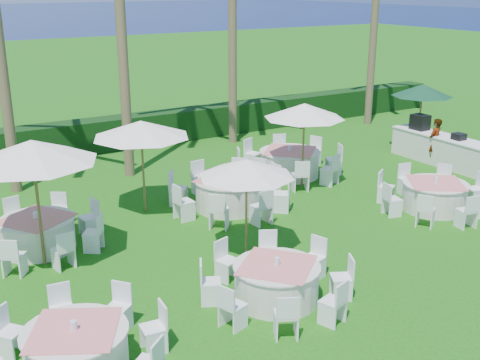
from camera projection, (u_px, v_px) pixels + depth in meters
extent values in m
plane|color=#165C0F|center=(272.00, 281.00, 12.87)|extent=(120.00, 120.00, 0.00)
cube|color=black|center=(92.00, 136.00, 22.42)|extent=(34.00, 1.00, 1.20)
cylinder|color=silver|center=(76.00, 351.00, 9.80)|extent=(1.67, 1.67, 0.73)
cylinder|color=silver|center=(74.00, 331.00, 9.68)|extent=(1.74, 1.74, 0.03)
cube|color=#E17673|center=(74.00, 330.00, 9.67)|extent=(1.83, 1.83, 0.01)
cylinder|color=silver|center=(74.00, 325.00, 9.64)|extent=(0.12, 0.12, 0.15)
cube|color=white|center=(118.00, 308.00, 10.94)|extent=(0.57, 0.57, 0.87)
cube|color=white|center=(62.00, 310.00, 10.89)|extent=(0.45, 0.45, 0.87)
cube|color=white|center=(10.00, 332.00, 10.19)|extent=(0.57, 0.57, 0.87)
cube|color=white|center=(153.00, 328.00, 10.30)|extent=(0.45, 0.45, 0.87)
cylinder|color=silver|center=(276.00, 283.00, 11.99)|extent=(1.68, 1.68, 0.73)
cylinder|color=silver|center=(277.00, 266.00, 11.87)|extent=(1.75, 1.75, 0.03)
cube|color=#E17673|center=(277.00, 265.00, 11.86)|extent=(1.91, 1.91, 0.01)
cylinder|color=silver|center=(277.00, 261.00, 11.84)|extent=(0.12, 0.12, 0.16)
cube|color=white|center=(314.00, 258.00, 12.91)|extent=(0.52, 0.52, 0.88)
cube|color=white|center=(269.00, 252.00, 13.21)|extent=(0.55, 0.55, 0.88)
cube|color=white|center=(227.00, 261.00, 12.78)|extent=(0.52, 0.52, 0.88)
cube|color=white|center=(211.00, 282.00, 11.87)|extent=(0.55, 0.55, 0.88)
cube|color=white|center=(233.00, 306.00, 11.02)|extent=(0.52, 0.52, 0.88)
cube|color=white|center=(286.00, 315.00, 10.72)|extent=(0.55, 0.55, 0.88)
cube|color=white|center=(333.00, 302.00, 11.15)|extent=(0.52, 0.52, 0.88)
cube|color=white|center=(341.00, 278.00, 12.06)|extent=(0.55, 0.55, 0.88)
cylinder|color=silver|center=(434.00, 197.00, 16.77)|extent=(1.74, 1.74, 0.75)
cylinder|color=silver|center=(436.00, 184.00, 16.65)|extent=(1.81, 1.81, 0.03)
cube|color=#E17673|center=(436.00, 183.00, 16.64)|extent=(1.95, 1.95, 0.01)
cylinder|color=silver|center=(436.00, 180.00, 16.61)|extent=(0.12, 0.12, 0.16)
cube|color=white|center=(443.00, 180.00, 17.90)|extent=(0.58, 0.58, 0.90)
cube|color=white|center=(407.00, 180.00, 17.97)|extent=(0.50, 0.50, 0.90)
cube|color=white|center=(386.00, 187.00, 17.32)|extent=(0.58, 0.58, 0.90)
cube|color=white|center=(392.00, 199.00, 16.34)|extent=(0.50, 0.50, 0.90)
cube|color=white|center=(426.00, 210.00, 15.59)|extent=(0.58, 0.58, 0.90)
cube|color=white|center=(467.00, 211.00, 15.52)|extent=(0.50, 0.50, 0.90)
cube|color=white|center=(475.00, 189.00, 17.15)|extent=(0.50, 0.50, 0.90)
cylinder|color=silver|center=(38.00, 234.00, 14.28)|extent=(1.72, 1.72, 0.75)
cylinder|color=silver|center=(36.00, 220.00, 14.16)|extent=(1.79, 1.79, 0.03)
cube|color=#E17673|center=(36.00, 219.00, 14.15)|extent=(1.91, 1.91, 0.01)
cylinder|color=silver|center=(36.00, 215.00, 14.13)|extent=(0.12, 0.12, 0.16)
cube|color=white|center=(89.00, 218.00, 15.10)|extent=(0.48, 0.48, 0.89)
cube|color=white|center=(57.00, 211.00, 15.53)|extent=(0.58, 0.58, 0.89)
cube|color=white|center=(15.00, 216.00, 15.21)|extent=(0.48, 0.48, 0.89)
cube|color=white|center=(14.00, 256.00, 12.99)|extent=(0.58, 0.58, 0.89)
cube|color=white|center=(63.00, 250.00, 13.30)|extent=(0.48, 0.48, 0.89)
cube|color=white|center=(93.00, 233.00, 14.18)|extent=(0.58, 0.58, 0.89)
cylinder|color=silver|center=(229.00, 194.00, 16.88)|extent=(1.89, 1.89, 0.82)
cylinder|color=silver|center=(229.00, 180.00, 16.74)|extent=(1.96, 1.96, 0.03)
cube|color=#E17673|center=(229.00, 179.00, 16.74)|extent=(2.05, 2.05, 0.01)
cylinder|color=silver|center=(229.00, 176.00, 16.71)|extent=(0.13, 0.13, 0.17)
cube|color=white|center=(270.00, 182.00, 17.67)|extent=(0.49, 0.49, 0.98)
cube|color=white|center=(238.00, 175.00, 18.23)|extent=(0.65, 0.65, 0.98)
cube|color=white|center=(201.00, 178.00, 17.99)|extent=(0.49, 0.49, 0.98)
cube|color=white|center=(178.00, 189.00, 17.08)|extent=(0.65, 0.65, 0.98)
cube|color=white|center=(184.00, 202.00, 16.03)|extent=(0.49, 0.49, 0.98)
cube|color=white|center=(219.00, 210.00, 15.47)|extent=(0.65, 0.65, 0.98)
cube|color=white|center=(261.00, 207.00, 15.72)|extent=(0.49, 0.49, 0.98)
cube|color=white|center=(282.00, 194.00, 16.63)|extent=(0.65, 0.65, 0.98)
cylinder|color=silver|center=(290.00, 164.00, 19.67)|extent=(1.90, 1.90, 0.82)
cylinder|color=silver|center=(290.00, 151.00, 19.54)|extent=(1.98, 1.98, 0.03)
cube|color=#E17673|center=(290.00, 151.00, 19.53)|extent=(2.17, 2.17, 0.01)
cylinder|color=silver|center=(290.00, 148.00, 19.50)|extent=(0.13, 0.13, 0.18)
cube|color=white|center=(313.00, 152.00, 20.77)|extent=(0.60, 0.60, 0.99)
cube|color=white|center=(280.00, 149.00, 21.04)|extent=(0.61, 0.61, 0.99)
cube|color=white|center=(253.00, 154.00, 20.49)|extent=(0.60, 0.60, 0.99)
cube|color=white|center=(245.00, 163.00, 19.44)|extent=(0.61, 0.61, 0.99)
cube|color=white|center=(264.00, 172.00, 18.52)|extent=(0.60, 0.60, 0.99)
cube|color=white|center=(300.00, 175.00, 18.25)|extent=(0.61, 0.61, 0.99)
cube|color=white|center=(330.00, 169.00, 18.80)|extent=(0.60, 0.60, 0.99)
cube|color=white|center=(334.00, 160.00, 19.84)|extent=(0.61, 0.61, 0.99)
cylinder|color=brown|center=(38.00, 206.00, 13.20)|extent=(0.07, 0.07, 2.79)
cone|color=white|center=(32.00, 151.00, 12.80)|extent=(2.79, 2.79, 0.50)
sphere|color=brown|center=(31.00, 143.00, 12.75)|extent=(0.11, 0.11, 0.11)
cylinder|color=brown|center=(246.00, 210.00, 13.78)|extent=(0.05, 0.05, 2.23)
cone|color=white|center=(246.00, 168.00, 13.46)|extent=(2.21, 2.21, 0.40)
sphere|color=brown|center=(246.00, 162.00, 13.42)|extent=(0.09, 0.09, 0.09)
cylinder|color=brown|center=(143.00, 169.00, 16.39)|extent=(0.06, 0.06, 2.47)
cone|color=white|center=(141.00, 129.00, 16.04)|extent=(2.65, 2.65, 0.44)
sphere|color=brown|center=(141.00, 123.00, 16.00)|extent=(0.10, 0.10, 0.10)
cylinder|color=brown|center=(303.00, 147.00, 18.41)|extent=(0.06, 0.06, 2.52)
cone|color=white|center=(304.00, 111.00, 18.06)|extent=(2.46, 2.46, 0.45)
sphere|color=brown|center=(305.00, 106.00, 18.01)|extent=(0.10, 0.10, 0.10)
cylinder|color=brown|center=(420.00, 119.00, 22.31)|extent=(0.06, 0.06, 2.43)
cone|color=#103C24|center=(422.00, 90.00, 21.96)|extent=(2.22, 2.22, 0.44)
sphere|color=brown|center=(423.00, 86.00, 21.92)|extent=(0.10, 0.10, 0.10)
cube|color=silver|center=(447.00, 152.00, 20.78)|extent=(0.89, 4.32, 0.97)
cube|color=white|center=(448.00, 138.00, 20.62)|extent=(0.95, 4.37, 0.04)
cube|color=black|center=(420.00, 122.00, 21.57)|extent=(0.49, 0.60, 0.54)
cube|color=black|center=(459.00, 137.00, 20.23)|extent=(0.38, 0.38, 0.22)
imported|color=gray|center=(435.00, 141.00, 20.84)|extent=(0.67, 0.52, 1.62)
cylinder|color=brown|center=(0.00, 50.00, 17.02)|extent=(0.32, 0.32, 8.48)
cylinder|color=brown|center=(233.00, 40.00, 22.73)|extent=(0.32, 0.32, 7.98)
cylinder|color=brown|center=(375.00, 10.00, 25.48)|extent=(0.32, 0.32, 9.89)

